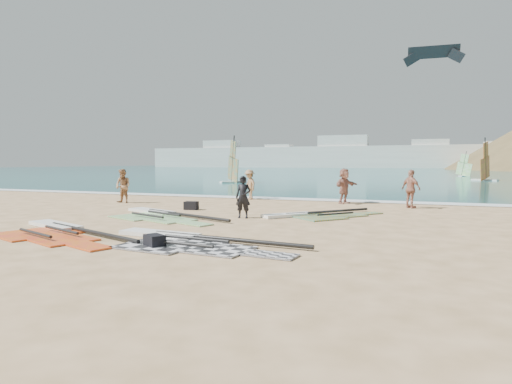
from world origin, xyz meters
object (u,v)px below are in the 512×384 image
(person_wetsuit, at_px, (243,197))
(beachgoer_right, at_px, (344,186))
(rig_orange, at_px, (316,215))
(gear_bag_near, at_px, (191,206))
(rig_red, at_px, (57,231))
(beachgoer_mid, at_px, (250,185))
(rig_grey, at_px, (183,241))
(beachgoer_back, at_px, (411,189))
(beachgoer_left, at_px, (123,186))
(rig_green, at_px, (158,215))
(gear_bag_far, at_px, (154,241))

(person_wetsuit, relative_size, beachgoer_right, 0.89)
(rig_orange, bearing_deg, gear_bag_near, 127.21)
(rig_red, relative_size, beachgoer_mid, 3.37)
(rig_orange, height_order, beachgoer_mid, beachgoer_mid)
(beachgoer_mid, relative_size, beachgoer_right, 0.94)
(beachgoer_mid, bearing_deg, rig_grey, -34.65)
(beachgoer_back, bearing_deg, beachgoer_mid, 30.73)
(beachgoer_left, distance_m, beachgoer_right, 11.57)
(rig_red, bearing_deg, beachgoer_right, 81.79)
(rig_grey, relative_size, person_wetsuit, 3.66)
(rig_green, xyz_separation_m, beachgoer_left, (-4.87, 4.08, 0.84))
(beachgoer_mid, xyz_separation_m, beachgoer_back, (8.77, -1.69, 0.04))
(rig_orange, distance_m, beachgoer_left, 10.95)
(person_wetsuit, distance_m, beachgoer_back, 8.49)
(rig_grey, height_order, gear_bag_far, gear_bag_far)
(gear_bag_near, bearing_deg, rig_grey, -62.18)
(rig_red, xyz_separation_m, gear_bag_far, (4.03, -0.80, 0.11))
(rig_green, bearing_deg, person_wetsuit, 32.80)
(gear_bag_near, height_order, beachgoer_left, beachgoer_left)
(beachgoer_back, bearing_deg, beachgoer_right, 22.30)
(beachgoer_left, relative_size, beachgoer_back, 0.99)
(rig_grey, xyz_separation_m, rig_orange, (2.08, 6.68, -0.00))
(rig_grey, xyz_separation_m, person_wetsuit, (-0.41, 5.20, 0.76))
(gear_bag_near, bearing_deg, person_wetsuit, -29.32)
(rig_grey, distance_m, beachgoer_left, 12.24)
(gear_bag_far, height_order, beachgoer_back, beachgoer_back)
(gear_bag_near, bearing_deg, rig_green, -91.46)
(rig_grey, relative_size, gear_bag_far, 11.02)
(rig_grey, relative_size, rig_green, 1.03)
(rig_red, xyz_separation_m, beachgoer_left, (-4.30, 8.62, 0.85))
(rig_orange, xyz_separation_m, beachgoer_mid, (-5.31, 6.27, 0.81))
(beachgoer_right, bearing_deg, beachgoer_left, 134.38)
(beachgoer_left, distance_m, beachgoer_mid, 6.95)
(beachgoer_back, bearing_deg, rig_grey, 105.48)
(person_wetsuit, bearing_deg, rig_orange, 22.30)
(rig_red, distance_m, gear_bag_near, 7.11)
(rig_grey, height_order, rig_red, same)
(beachgoer_mid, height_order, beachgoer_right, beachgoer_right)
(person_wetsuit, height_order, beachgoer_mid, beachgoer_mid)
(beachgoer_right, bearing_deg, gear_bag_far, -165.91)
(beachgoer_back, bearing_deg, rig_orange, 94.64)
(gear_bag_near, distance_m, person_wetsuit, 3.86)
(beachgoer_left, bearing_deg, person_wetsuit, -16.61)
(rig_grey, height_order, beachgoer_right, beachgoer_right)
(beachgoer_mid, bearing_deg, person_wetsuit, -28.66)
(gear_bag_far, bearing_deg, rig_grey, 67.75)
(gear_bag_near, height_order, beachgoer_mid, beachgoer_mid)
(person_wetsuit, bearing_deg, rig_green, -177.26)
(rig_grey, distance_m, rig_green, 5.91)
(rig_orange, bearing_deg, rig_green, 151.05)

